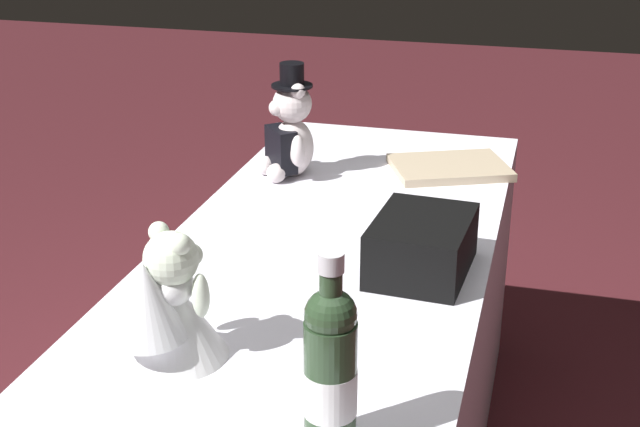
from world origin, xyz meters
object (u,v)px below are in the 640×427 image
(teddy_bear_groom, at_px, (289,133))
(teddy_bear_bride, at_px, (167,304))
(gift_case_black, at_px, (422,246))
(champagne_bottle, at_px, (330,367))
(guestbook, at_px, (450,167))

(teddy_bear_groom, relative_size, teddy_bear_bride, 1.27)
(teddy_bear_bride, xyz_separation_m, gift_case_black, (-0.45, 0.36, -0.05))
(teddy_bear_groom, height_order, gift_case_black, teddy_bear_groom)
(champagne_bottle, distance_m, guestbook, 1.24)
(teddy_bear_groom, bearing_deg, gift_case_black, 41.70)
(gift_case_black, bearing_deg, guestbook, -177.82)
(teddy_bear_bride, distance_m, gift_case_black, 0.58)
(teddy_bear_groom, bearing_deg, guestbook, 109.53)
(teddy_bear_bride, distance_m, guestbook, 1.14)
(gift_case_black, bearing_deg, teddy_bear_groom, -138.30)
(champagne_bottle, height_order, guestbook, champagne_bottle)
(teddy_bear_groom, bearing_deg, teddy_bear_bride, 4.52)
(teddy_bear_groom, relative_size, champagne_bottle, 0.98)
(champagne_bottle, xyz_separation_m, guestbook, (-1.24, 0.01, -0.12))
(champagne_bottle, xyz_separation_m, gift_case_black, (-0.60, 0.04, -0.07))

